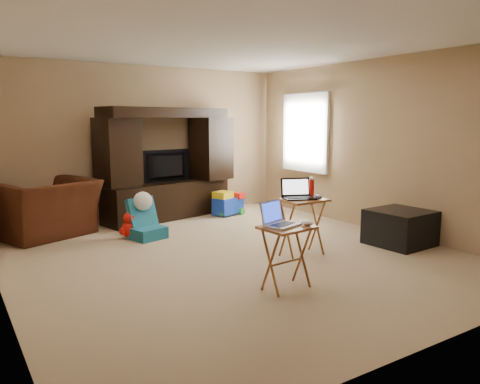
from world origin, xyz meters
TOP-DOWN VIEW (x-y plane):
  - floor at (0.00, 0.00)m, footprint 5.50×5.50m
  - ceiling at (0.00, 0.00)m, footprint 5.50×5.50m
  - wall_back at (0.00, 2.75)m, footprint 5.00×0.00m
  - wall_front at (0.00, -2.75)m, footprint 5.00×0.00m
  - wall_right at (2.50, 0.00)m, footprint 0.00×5.50m
  - window_pane at (2.48, 1.55)m, footprint 0.00×1.20m
  - window_frame at (2.46, 1.55)m, footprint 0.06×1.14m
  - entertainment_center at (0.26, 2.42)m, footprint 2.29×1.01m
  - television at (0.26, 2.38)m, footprint 0.93×0.24m
  - recliner at (-1.70, 2.19)m, footprint 1.52×1.43m
  - child_rocker at (-0.56, 1.29)m, footprint 0.54×0.58m
  - plush_toy at (-0.75, 1.45)m, footprint 0.34×0.28m
  - push_toy at (1.24, 2.11)m, footprint 0.66×0.57m
  - ottoman at (2.11, -0.79)m, footprint 0.75×0.75m
  - tray_table_left at (-0.15, -1.26)m, footprint 0.51×0.42m
  - tray_table_right at (0.71, -0.47)m, footprint 0.54×0.43m
  - laptop_left at (-0.18, -1.23)m, footprint 0.39×0.36m
  - laptop_right at (0.67, -0.45)m, footprint 0.44×0.41m
  - mouse_left at (0.04, -1.33)m, footprint 0.11×0.14m
  - mouse_right at (0.84, -0.59)m, footprint 0.12×0.16m
  - water_bottle at (0.91, -0.39)m, footprint 0.07×0.07m

SIDE VIEW (x-z plane):
  - floor at x=0.00m, z-range 0.00..0.00m
  - plush_toy at x=-0.75m, z-range 0.00..0.38m
  - push_toy at x=1.24m, z-range 0.00..0.42m
  - ottoman at x=2.11m, z-range 0.00..0.46m
  - child_rocker at x=-0.56m, z-range 0.00..0.57m
  - tray_table_left at x=-0.15m, z-range 0.00..0.62m
  - tray_table_right at x=0.71m, z-range 0.00..0.69m
  - recliner at x=-1.70m, z-range 0.00..0.79m
  - mouse_left at x=0.04m, z-range 0.62..0.67m
  - mouse_right at x=0.84m, z-range 0.69..0.75m
  - laptop_left at x=-0.18m, z-range 0.62..0.86m
  - water_bottle at x=0.91m, z-range 0.69..0.91m
  - laptop_right at x=0.67m, z-range 0.69..0.93m
  - television at x=0.26m, z-range 0.61..1.14m
  - entertainment_center at x=0.26m, z-range 0.00..1.82m
  - wall_back at x=0.00m, z-range -1.25..3.75m
  - wall_front at x=0.00m, z-range -1.25..3.75m
  - wall_right at x=2.50m, z-range -1.50..4.00m
  - window_pane at x=2.48m, z-range 0.80..2.00m
  - window_frame at x=2.46m, z-range 0.73..2.07m
  - ceiling at x=0.00m, z-range 2.50..2.50m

